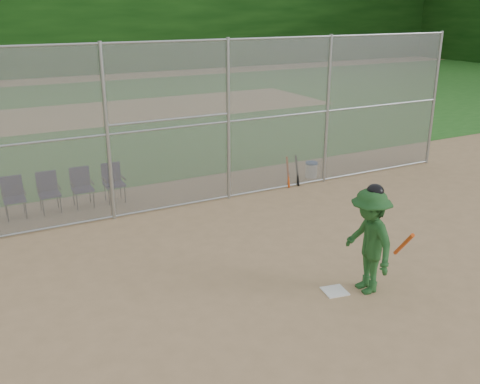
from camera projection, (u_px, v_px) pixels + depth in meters
name	position (u px, v px, depth m)	size (l,w,h in m)	color
ground	(308.00, 295.00, 9.18)	(100.00, 100.00, 0.00)	tan
grass_strip	(80.00, 115.00, 24.20)	(100.00, 100.00, 0.00)	#23611D
dirt_patch_far	(80.00, 115.00, 24.19)	(24.00, 24.00, 0.00)	tan
backstop_fence	(191.00, 123.00, 12.67)	(16.09, 0.09, 4.00)	gray
home_plate	(335.00, 291.00, 9.28)	(0.39, 0.39, 0.02)	white
batter_at_plate	(369.00, 241.00, 9.03)	(0.98, 1.36, 1.95)	#1F4F22
water_cooler	(311.00, 170.00, 15.39)	(0.36, 0.36, 0.45)	white
spare_bats	(293.00, 171.00, 14.56)	(0.36, 0.25, 0.85)	#D84C14
chair_3	(14.00, 198.00, 12.36)	(0.54, 0.52, 0.96)	#110F38
chair_4	(49.00, 193.00, 12.71)	(0.54, 0.52, 0.96)	#110F38
chair_5	(83.00, 188.00, 13.05)	(0.54, 0.52, 0.96)	#110F38
chair_6	(114.00, 183.00, 13.40)	(0.54, 0.52, 0.96)	#110F38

